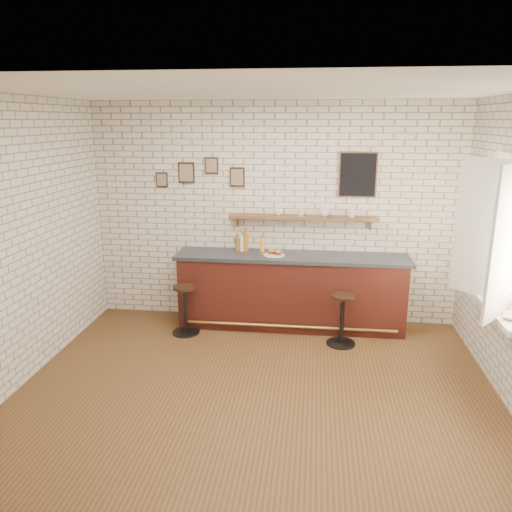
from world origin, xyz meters
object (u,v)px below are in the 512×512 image
Objects in this scene: bitters_bottle_white at (242,244)px; book_lower at (503,315)px; book_upper at (504,314)px; bar_counter at (291,291)px; condiment_bottle_yellow at (262,245)px; shelf_cup_b at (301,213)px; sandwich_plate at (274,255)px; bar_stool_left at (185,308)px; shelf_cup_c at (325,213)px; ciabatta_sandwich at (275,252)px; shelf_cup_d at (352,214)px; bitters_bottle_amber at (246,242)px; bitters_bottle_brown at (238,244)px; shelf_cup_a at (278,212)px; bar_stool_right at (342,318)px.

bitters_bottle_white reaches higher than book_lower.
book_upper is (0.00, -0.03, 0.02)m from book_lower.
bar_counter is at bearing 172.48° from book_upper.
shelf_cup_b reaches higher than condiment_bottle_yellow.
sandwich_plate reaches higher than bar_stool_left.
condiment_bottle_yellow reaches higher than sandwich_plate.
sandwich_plate is 0.43× the size of bar_stool_left.
shelf_cup_c reaches higher than shelf_cup_b.
ciabatta_sandwich is 0.64m from shelf_cup_b.
bar_stool_left is at bearing 176.64° from shelf_cup_d.
ciabatta_sandwich is at bearing -21.21° from bitters_bottle_white.
condiment_bottle_yellow is (-0.19, 0.18, 0.04)m from ciabatta_sandwich.
bar_stool_left is at bearing -163.27° from bar_counter.
bitters_bottle_white is 1.28× the size of book_upper.
bar_counter is 10.00× the size of bitters_bottle_amber.
shelf_cup_d is (2.15, 0.61, 1.20)m from bar_stool_left.
bitters_bottle_brown is 0.34m from condiment_bottle_yellow.
ciabatta_sandwich is 0.32× the size of bar_stool_left.
book_upper is (2.31, -1.92, -0.59)m from shelf_cup_a.
bitters_bottle_white is at bearing 178.09° from book_upper.
shelf_cup_b is (0.79, 0.07, 0.43)m from bitters_bottle_white.
shelf_cup_c is at bearing 160.69° from shelf_cup_d.
bitters_bottle_amber is at bearing 168.07° from bar_counter.
bar_counter is 11.07× the size of sandwich_plate.
book_upper is at bearing -33.60° from bitters_bottle_white.
bitters_bottle_white is at bearing 154.37° from bar_stool_right.
bitters_bottle_amber is at bearing 163.39° from shelf_cup_d.
bar_stool_right is 1.50m from shelf_cup_b.
ciabatta_sandwich is at bearing 174.53° from shelf_cup_d.
shelf_cup_d reaches higher than bar_stool_right.
book_upper is at bearing -33.00° from bitters_bottle_brown.
shelf_cup_b is (0.52, 0.07, 0.45)m from condiment_bottle_yellow.
bar_counter is 0.73m from condiment_bottle_yellow.
bitters_bottle_white is 0.39× the size of bar_stool_right.
bar_stool_right is at bearing -27.57° from sandwich_plate.
bitters_bottle_white is 0.91m from shelf_cup_b.
shelf_cup_a is (-0.87, 0.72, 1.19)m from bar_stool_right.
bar_counter is 15.52× the size of book_upper.
ciabatta_sandwich reaches higher than bar_stool_left.
sandwich_plate is 0.26m from condiment_bottle_yellow.
bitters_bottle_amber is 0.60m from shelf_cup_a.
shelf_cup_d is at bearing 156.52° from book_upper.
condiment_bottle_yellow is at bearing 168.87° from shelf_cup_a.
bitters_bottle_amber is 1.65m from bar_stool_right.
sandwich_plate is 1.23× the size of bitters_bottle_brown.
bitters_bottle_brown is at bearing 169.82° from bar_counter.
condiment_bottle_yellow is 1.34m from bar_stool_left.
bitters_bottle_amber is at bearing 159.90° from shelf_cup_a.
sandwich_plate is 2.09× the size of shelf_cup_c.
bar_counter is 2.74m from book_lower.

